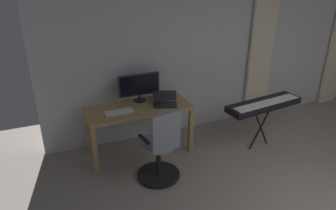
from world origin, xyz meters
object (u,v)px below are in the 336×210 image
Objects in this scene: mug_coffee at (157,95)px; piano_keyboard at (264,105)px; computer_monitor at (139,86)px; computer_mouse at (171,98)px; desk at (139,113)px; office_chair at (161,149)px; laptop at (165,101)px; computer_keyboard at (119,112)px.

mug_coffee is 0.10× the size of piano_keyboard.
computer_monitor is 0.51m from computer_mouse.
desk is 2.41× the size of computer_monitor.
office_chair is at bearing -0.31° from piano_keyboard.
computer_mouse is 1.37m from piano_keyboard.
desk is 0.41m from laptop.
office_chair reaches higher than computer_keyboard.
mug_coffee is (-0.67, -0.30, 0.03)m from computer_keyboard.
mug_coffee is at bearing -148.90° from desk.
laptop is 0.22m from computer_mouse.
office_chair is 1.66× the size of computer_monitor.
computer_monitor is at bearing -31.54° from piano_keyboard.
computer_mouse is 0.08× the size of piano_keyboard.
computer_keyboard is 0.74m from mug_coffee.
laptop is at bearing 138.06° from computer_monitor.
desk is 0.77m from office_chair.
piano_keyboard reaches higher than desk.
piano_keyboard is (-1.35, 0.50, -0.09)m from laptop.
computer_monitor reaches higher than mug_coffee.
computer_keyboard is at bearing 15.06° from desk.
piano_keyboard is (-1.20, 0.66, -0.05)m from computer_mouse.
desk is 0.56m from computer_mouse.
office_chair is at bearing 83.72° from laptop.
office_chair reaches higher than laptop.
computer_monitor is 0.35m from mug_coffee.
computer_monitor is 1.84m from piano_keyboard.
office_chair is at bearing 93.64° from desk.
piano_keyboard is at bearing 155.08° from computer_monitor.
laptop reaches higher than mug_coffee.
office_chair is at bearing 60.04° from computer_mouse.
laptop is at bearing 45.59° from computer_mouse.
computer_monitor is at bearing -13.27° from computer_mouse.
computer_mouse is (-0.49, -0.85, 0.29)m from office_chair.
desk is 0.45m from mug_coffee.
computer_mouse is (-0.53, -0.10, 0.12)m from desk.
desk is at bearing 31.10° from mug_coffee.
desk is at bearing 10.09° from computer_mouse.
mug_coffee is at bearing -155.60° from computer_keyboard.
piano_keyboard is at bearing 179.20° from laptop.
piano_keyboard is at bearing -2.51° from office_chair.
computer_monitor reaches higher than desk.
mug_coffee is (0.01, -0.29, -0.01)m from laptop.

